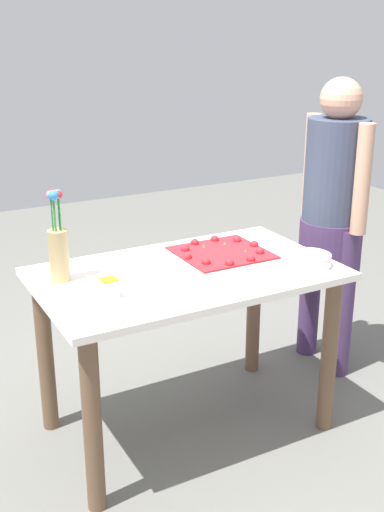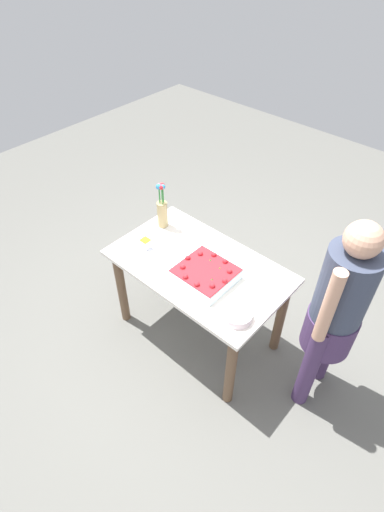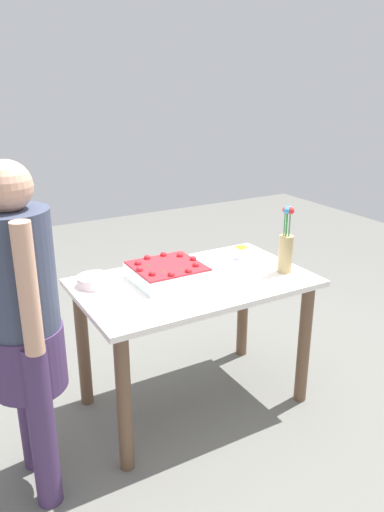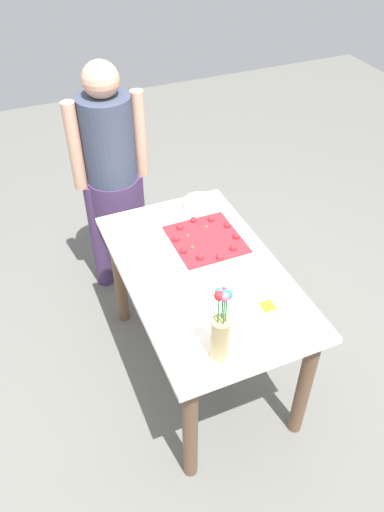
{
  "view_description": "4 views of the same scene",
  "coord_description": "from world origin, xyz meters",
  "px_view_note": "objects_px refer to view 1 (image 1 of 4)",
  "views": [
    {
      "loc": [
        1.16,
        2.19,
        1.71
      ],
      "look_at": [
        -0.02,
        0.01,
        0.82
      ],
      "focal_mm": 45.0,
      "sensor_mm": 36.0,
      "label": 1
    },
    {
      "loc": [
        -1.3,
        1.5,
        2.66
      ],
      "look_at": [
        0.0,
        0.07,
        0.88
      ],
      "focal_mm": 28.0,
      "sensor_mm": 36.0,
      "label": 2
    },
    {
      "loc": [
        -1.23,
        -2.12,
        1.77
      ],
      "look_at": [
        0.01,
        0.05,
        0.87
      ],
      "focal_mm": 35.0,
      "sensor_mm": 36.0,
      "label": 3
    },
    {
      "loc": [
        1.61,
        -0.74,
        2.38
      ],
      "look_at": [
        -0.08,
        -0.02,
        0.79
      ],
      "focal_mm": 35.0,
      "sensor_mm": 36.0,
      "label": 4
    }
  ],
  "objects_px": {
    "flower_vase": "(58,246)",
    "person_standing": "(333,209)",
    "sheet_cake": "(222,261)",
    "serving_plate_with_slice": "(109,294)",
    "cake_knife": "(121,273)",
    "fruit_bowl": "(310,260)"
  },
  "relations": [
    {
      "from": "flower_vase",
      "to": "fruit_bowl",
      "type": "xyz_separation_m",
      "value": [
        -0.98,
        0.34,
        -0.12
      ]
    },
    {
      "from": "sheet_cake",
      "to": "serving_plate_with_slice",
      "type": "xyz_separation_m",
      "value": [
        0.52,
        0.06,
        -0.02
      ]
    },
    {
      "from": "fruit_bowl",
      "to": "sheet_cake",
      "type": "bearing_deg",
      "value": -18.96
    },
    {
      "from": "serving_plate_with_slice",
      "to": "person_standing",
      "type": "xyz_separation_m",
      "value": [
        -1.31,
        -0.31,
        0.07
      ]
    },
    {
      "from": "flower_vase",
      "to": "cake_knife",
      "type": "bearing_deg",
      "value": 169.8
    },
    {
      "from": "serving_plate_with_slice",
      "to": "flower_vase",
      "type": "bearing_deg",
      "value": -69.73
    },
    {
      "from": "sheet_cake",
      "to": "person_standing",
      "type": "height_order",
      "value": "person_standing"
    },
    {
      "from": "sheet_cake",
      "to": "fruit_bowl",
      "type": "xyz_separation_m",
      "value": [
        -0.36,
        0.12,
        -0.02
      ]
    },
    {
      "from": "cake_knife",
      "to": "flower_vase",
      "type": "bearing_deg",
      "value": -22.72
    },
    {
      "from": "flower_vase",
      "to": "sheet_cake",
      "type": "bearing_deg",
      "value": 160.66
    },
    {
      "from": "flower_vase",
      "to": "person_standing",
      "type": "bearing_deg",
      "value": -178.49
    },
    {
      "from": "cake_knife",
      "to": "flower_vase",
      "type": "distance_m",
      "value": 0.28
    },
    {
      "from": "serving_plate_with_slice",
      "to": "fruit_bowl",
      "type": "bearing_deg",
      "value": 175.63
    },
    {
      "from": "sheet_cake",
      "to": "person_standing",
      "type": "distance_m",
      "value": 0.84
    },
    {
      "from": "cake_knife",
      "to": "flower_vase",
      "type": "relative_size",
      "value": 0.61
    },
    {
      "from": "cake_knife",
      "to": "person_standing",
      "type": "height_order",
      "value": "person_standing"
    },
    {
      "from": "flower_vase",
      "to": "fruit_bowl",
      "type": "height_order",
      "value": "flower_vase"
    },
    {
      "from": "fruit_bowl",
      "to": "serving_plate_with_slice",
      "type": "bearing_deg",
      "value": -4.37
    },
    {
      "from": "sheet_cake",
      "to": "cake_knife",
      "type": "distance_m",
      "value": 0.41
    },
    {
      "from": "sheet_cake",
      "to": "cake_knife",
      "type": "relative_size",
      "value": 1.59
    },
    {
      "from": "flower_vase",
      "to": "person_standing",
      "type": "height_order",
      "value": "person_standing"
    },
    {
      "from": "sheet_cake",
      "to": "person_standing",
      "type": "xyz_separation_m",
      "value": [
        -0.79,
        -0.25,
        0.05
      ]
    }
  ]
}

